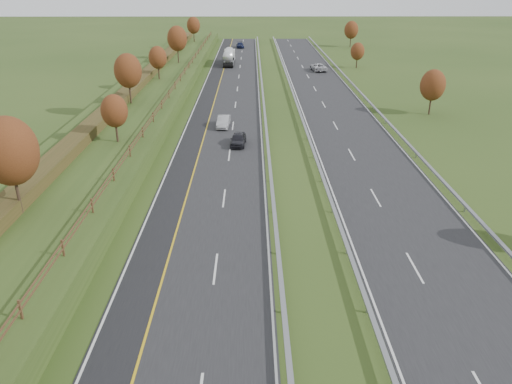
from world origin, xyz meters
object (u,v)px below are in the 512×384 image
(car_silver_mid, at_px, (223,121))
(road_tanker, at_px, (229,56))
(car_oncoming, at_px, (318,67))
(car_dark_near, at_px, (238,139))
(car_small_far, at_px, (240,45))

(car_silver_mid, bearing_deg, road_tanker, 94.57)
(car_silver_mid, bearing_deg, car_oncoming, 70.08)
(car_dark_near, relative_size, car_silver_mid, 0.97)
(car_dark_near, xyz_separation_m, car_oncoming, (15.95, 50.74, 0.07))
(car_oncoming, bearing_deg, road_tanker, -30.34)
(car_oncoming, bearing_deg, car_dark_near, 66.38)
(car_silver_mid, xyz_separation_m, car_small_far, (0.59, 79.88, -0.02))
(road_tanker, height_order, car_dark_near, road_tanker)
(road_tanker, distance_m, car_silver_mid, 51.58)
(car_dark_near, height_order, car_oncoming, car_oncoming)
(road_tanker, distance_m, car_small_far, 28.41)
(car_dark_near, distance_m, car_oncoming, 53.19)
(road_tanker, bearing_deg, car_small_far, 86.02)
(car_small_far, bearing_deg, car_oncoming, -69.11)
(car_small_far, relative_size, car_oncoming, 0.85)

